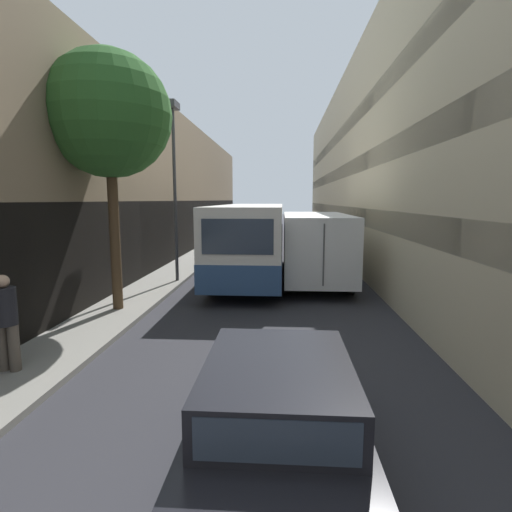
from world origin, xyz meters
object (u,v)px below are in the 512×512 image
car_hatchback (278,425)px  panel_van (259,230)px  street_lamp (174,158)px  pedestrian (6,320)px  bus (251,239)px  box_truck (313,242)px  street_tree_left (109,116)px

car_hatchback → panel_van: 22.75m
street_lamp → pedestrian: bearing=-96.2°
pedestrian → panel_van: bearing=80.7°
bus → pedestrian: bearing=-110.4°
bus → street_lamp: (-2.73, -1.52, 3.12)m
car_hatchback → bus: 12.26m
panel_van → car_hatchback: bearing=-86.1°
bus → pedestrian: size_ratio=5.81×
bus → panel_van: bearing=91.6°
car_hatchback → pedestrian: size_ratio=2.27×
car_hatchback → panel_van: (-1.54, 22.69, 0.43)m
bus → box_truck: bus is taller
panel_van → street_tree_left: 16.90m
bus → box_truck: size_ratio=1.18×
car_hatchback → street_tree_left: size_ratio=0.57×
box_truck → street_lamp: street_lamp is taller
street_lamp → street_tree_left: 4.14m
pedestrian → car_hatchback: bearing=-26.7°
box_truck → street_tree_left: size_ratio=1.24×
pedestrian → street_lamp: street_lamp is taller
panel_van → street_tree_left: size_ratio=0.68×
street_lamp → bus: bearing=29.1°
street_tree_left → car_hatchback: bearing=-55.2°
panel_van → pedestrian: size_ratio=2.71×
pedestrian → street_lamp: size_ratio=0.27×
bus → panel_van: bus is taller
panel_van → street_lamp: size_ratio=0.72×
car_hatchback → street_tree_left: 9.31m
street_tree_left → bus: bearing=58.8°
panel_van → pedestrian: 20.52m
box_truck → street_tree_left: (-5.88, -5.47, 3.91)m
street_tree_left → street_lamp: bearing=81.1°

